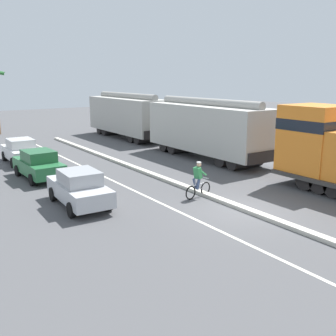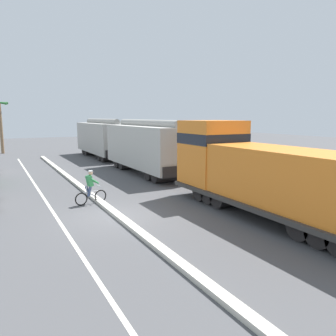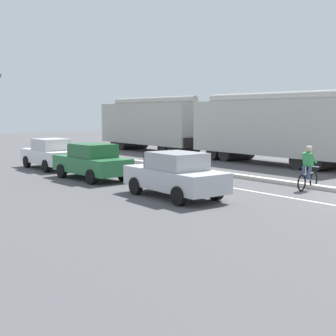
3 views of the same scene
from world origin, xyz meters
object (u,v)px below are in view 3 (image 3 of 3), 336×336
object	(u,v)px
hopper_car_lead	(271,129)
parked_car_white	(51,154)
parked_car_green	(92,161)
parked_car_silver	(175,175)
cyclist	(308,169)
hopper_car_middle	(152,125)

from	to	relation	value
hopper_car_lead	parked_car_white	bearing A→B (deg)	152.50
hopper_car_lead	parked_car_green	bearing A→B (deg)	175.46
parked_car_silver	cyclist	xyz separation A→B (m)	(5.10, -1.99, 0.00)
hopper_car_middle	hopper_car_lead	bearing A→B (deg)	-90.00
parked_car_silver	parked_car_white	distance (m)	10.75
hopper_car_lead	parked_car_silver	distance (m)	12.48
hopper_car_lead	parked_car_white	distance (m)	12.66
cyclist	parked_car_white	bearing A→B (deg)	110.97
hopper_car_middle	cyclist	distance (m)	19.60
parked_car_green	parked_car_white	distance (m)	4.92
parked_car_white	parked_car_green	bearing A→B (deg)	-93.13
parked_car_silver	parked_car_green	xyz separation A→B (m)	(-0.04, 5.83, 0.00)
parked_car_silver	parked_car_white	world-z (taller)	same
parked_car_green	cyclist	xyz separation A→B (m)	(5.15, -7.82, 0.00)
hopper_car_lead	cyclist	size ratio (longest dim) A/B	6.18
hopper_car_lead	hopper_car_middle	world-z (taller)	same
parked_car_green	parked_car_white	size ratio (longest dim) A/B	1.01
parked_car_white	cyclist	world-z (taller)	cyclist
parked_car_silver	parked_car_green	distance (m)	5.83
hopper_car_middle	parked_car_green	size ratio (longest dim) A/B	2.49
parked_car_silver	cyclist	bearing A→B (deg)	-21.28
parked_car_white	hopper_car_lead	bearing A→B (deg)	-27.50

